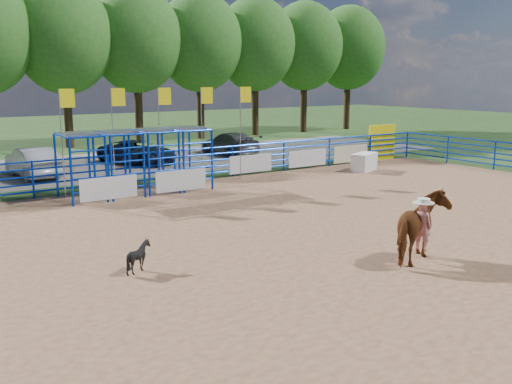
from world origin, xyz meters
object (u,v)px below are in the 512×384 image
(horse_and_rider, at_px, (422,226))
(car_d, at_px, (230,143))
(calf, at_px, (139,256))
(announcer_table, at_px, (364,162))
(car_c, at_px, (138,152))
(car_b, at_px, (33,162))

(horse_and_rider, relative_size, car_d, 0.50)
(calf, bearing_deg, announcer_table, -48.54)
(horse_and_rider, bearing_deg, calf, 152.30)
(horse_and_rider, bearing_deg, car_c, 88.31)
(horse_and_rider, distance_m, car_b, 19.33)
(announcer_table, height_order, car_d, car_d)
(calf, bearing_deg, horse_and_rider, -103.83)
(horse_and_rider, relative_size, car_b, 0.54)
(car_b, distance_m, car_d, 11.99)
(horse_and_rider, height_order, calf, horse_and_rider)
(horse_and_rider, relative_size, car_c, 0.51)
(car_c, bearing_deg, announcer_table, -70.04)
(calf, relative_size, car_c, 0.17)
(car_c, relative_size, car_d, 0.98)
(horse_and_rider, xyz_separation_m, car_b, (-5.14, 18.63, -0.23))
(car_d, bearing_deg, car_c, 2.84)
(announcer_table, distance_m, calf, 17.24)
(announcer_table, bearing_deg, calf, -152.41)
(calf, relative_size, car_d, 0.16)
(horse_and_rider, height_order, car_d, horse_and_rider)
(announcer_table, height_order, car_c, car_c)
(calf, xyz_separation_m, car_b, (1.09, 15.36, 0.32))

